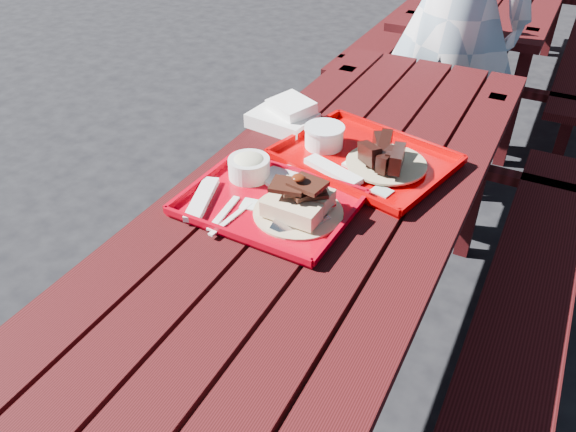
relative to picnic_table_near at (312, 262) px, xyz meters
The scene contains 7 objects.
ground 0.56m from the picnic_table_near, ahead, with size 60.00×60.00×0.00m, color black.
picnic_table_near is the anchor object (origin of this frame).
picnic_table_far 2.80m from the picnic_table_near, 90.00° to the left, with size 1.41×2.40×0.75m.
near_tray 0.25m from the picnic_table_near, 163.44° to the right, with size 0.46×0.38×0.14m.
far_tray 0.35m from the picnic_table_near, 85.19° to the left, with size 0.56×0.48×0.08m.
white_cloth 0.53m from the picnic_table_near, 126.91° to the left, with size 0.22×0.20×0.08m.
person 1.50m from the picnic_table_near, 90.08° to the left, with size 0.65×0.42×1.77m, color #9EBAD0.
Camera 1 is at (0.50, -1.12, 1.62)m, focal length 35.00 mm.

